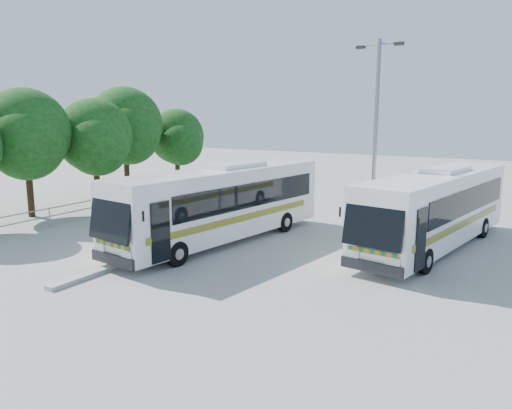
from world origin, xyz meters
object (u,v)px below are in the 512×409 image
Objects in this scene: tree_far_b at (26,133)px; lamppost at (376,133)px; tree_far_d at (126,125)px; coach_main at (222,202)px; tree_far_c at (95,136)px; coach_adjacent at (436,208)px; tree_far_e at (177,137)px.

lamppost is at bearing 13.15° from tree_far_b.
coach_main is at bearing -28.94° from tree_far_d.
tree_far_d is at bearing 159.10° from coach_main.
tree_far_c is 19.56m from coach_adjacent.
lamppost reaches higher than tree_far_d.
lamppost is (17.70, 4.14, 0.19)m from tree_far_b.
lamppost is at bearing 0.80° from tree_far_c.
tree_far_e is at bearing 168.69° from coach_adjacent.
tree_far_c is at bearing -168.64° from coach_adjacent.
tree_far_e is at bearing 93.54° from tree_far_c.
tree_far_d is at bearing 107.83° from tree_far_c.
tree_far_d is at bearing 92.23° from tree_far_b.
tree_far_c is 16.82m from lamppost.
coach_main is (11.62, -11.31, -2.12)m from tree_far_e.
tree_far_e is (0.39, 12.10, -0.68)m from tree_far_b.
tree_far_d is (-1.19, 3.70, 0.56)m from tree_far_c.
tree_far_d is at bearing -178.97° from coach_adjacent.
tree_far_d is 0.62× the size of coach_main.
tree_far_c is (0.89, 3.90, -0.31)m from tree_far_b.
tree_far_b is 0.81× the size of lamppost.
lamppost is (16.81, 0.24, 0.50)m from tree_far_c.
tree_far_c is 0.56× the size of coach_adjacent.
tree_far_d reaches higher than tree_far_b.
tree_far_e is 19.08m from lamppost.
tree_far_d is at bearing -98.63° from tree_far_e.
tree_far_d is 0.85× the size of lamppost.
coach_main is at bearing -139.36° from lamppost.
coach_adjacent is at bearing -20.98° from tree_far_e.
coach_adjacent is at bearing 1.69° from tree_far_c.
coach_main reaches higher than coach_adjacent.
tree_far_d is at bearing 179.33° from lamppost.
tree_far_e is 0.69× the size of lamppost.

